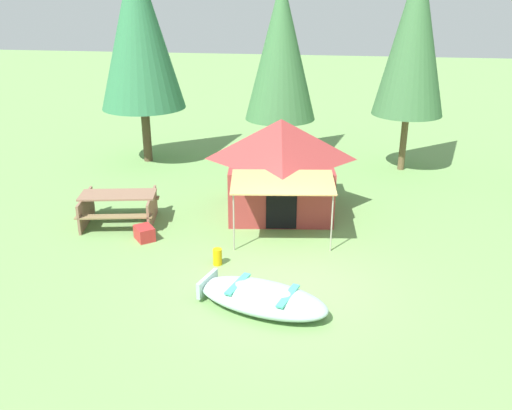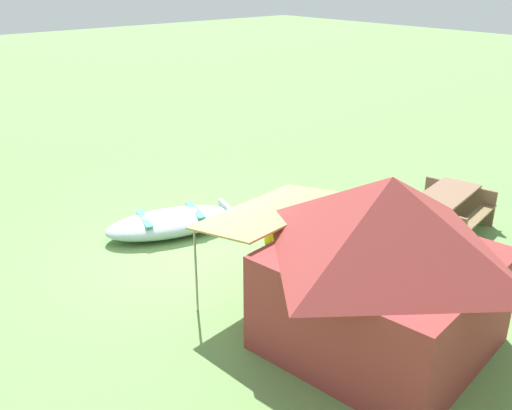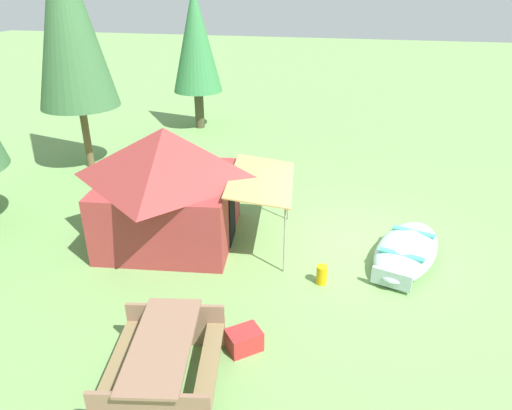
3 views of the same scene
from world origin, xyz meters
TOP-DOWN VIEW (x-y plane):
  - ground_plane at (0.00, 0.00)m, footprint 80.00×80.00m
  - beached_rowboat at (-0.33, -1.05)m, footprint 2.80×1.82m
  - canvas_cabin_tent at (-0.52, 3.91)m, footprint 3.21×4.35m
  - picnic_table at (-4.50, 2.40)m, footprint 2.13×1.82m
  - cooler_box at (-3.53, 1.52)m, footprint 0.62×0.63m
  - fuel_can at (-1.53, 0.54)m, footprint 0.21×0.21m
  - pine_tree_back_right at (7.81, 6.17)m, footprint 1.81×1.81m
  - pine_tree_side at (3.07, 8.06)m, footprint 2.23×2.23m

SIDE VIEW (x-z plane):
  - ground_plane at x=0.00m, z-range 0.00..0.00m
  - cooler_box at x=-3.53m, z-range 0.00..0.33m
  - fuel_can at x=-1.53m, z-range 0.00..0.37m
  - beached_rowboat at x=-0.33m, z-range 0.01..0.45m
  - picnic_table at x=-4.50m, z-range 0.10..0.90m
  - canvas_cabin_tent at x=-0.52m, z-range 0.05..2.55m
  - pine_tree_back_right at x=7.81m, z-range 0.66..5.75m
  - pine_tree_side at x=3.07m, z-range 0.91..7.61m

